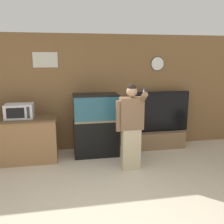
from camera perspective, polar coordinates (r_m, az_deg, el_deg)
ground_plane at (r=3.56m, az=-2.29°, el=-23.68°), size 18.00×18.00×0.00m
wall_back_paneled at (r=5.69m, az=-6.42°, el=4.29°), size 10.00×0.08×2.60m
counter_island at (r=5.40m, az=-20.98°, el=-6.10°), size 1.62×0.55×0.92m
microwave at (r=5.25m, az=-20.42°, el=0.21°), size 0.53×0.37×0.28m
aquarium_on_stand at (r=5.38m, az=-3.69°, el=-2.99°), size 0.95×0.50×1.34m
tv_on_stand at (r=6.01m, az=11.08°, el=-4.37°), size 1.32×0.40×1.33m
person_standing at (r=4.64m, az=4.33°, el=-3.21°), size 0.51×0.39×1.63m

